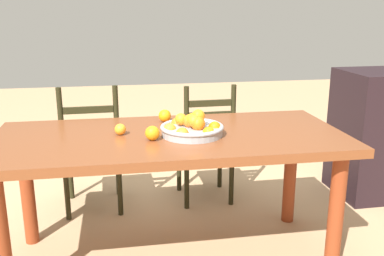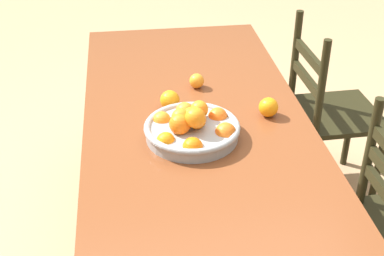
% 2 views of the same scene
% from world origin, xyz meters
% --- Properties ---
extents(ground_plane, '(12.00, 12.00, 0.00)m').
position_xyz_m(ground_plane, '(0.00, 0.00, 0.00)').
color(ground_plane, tan).
extents(dining_table, '(1.91, 0.85, 0.76)m').
position_xyz_m(dining_table, '(0.00, 0.00, 0.66)').
color(dining_table, brown).
rests_on(dining_table, ground).
extents(chair_near_window, '(0.43, 0.43, 0.93)m').
position_xyz_m(chair_near_window, '(-0.48, 0.73, 0.45)').
color(chair_near_window, black).
rests_on(chair_near_window, ground).
extents(chair_by_cabinet, '(0.40, 0.40, 0.91)m').
position_xyz_m(chair_by_cabinet, '(0.35, 0.75, 0.44)').
color(chair_by_cabinet, black).
rests_on(chair_by_cabinet, ground).
extents(fruit_bowl, '(0.35, 0.35, 0.14)m').
position_xyz_m(fruit_bowl, '(0.11, -0.03, 0.80)').
color(fruit_bowl, '#979A9D').
rests_on(fruit_bowl, dining_table).
extents(orange_loose_0, '(0.06, 0.06, 0.06)m').
position_xyz_m(orange_loose_0, '(-0.27, 0.04, 0.79)').
color(orange_loose_0, orange).
rests_on(orange_loose_0, dining_table).
extents(orange_loose_1, '(0.08, 0.08, 0.08)m').
position_xyz_m(orange_loose_1, '(-0.00, 0.28, 0.79)').
color(orange_loose_1, orange).
rests_on(orange_loose_1, dining_table).
extents(orange_loose_2, '(0.08, 0.08, 0.08)m').
position_xyz_m(orange_loose_2, '(-0.11, -0.09, 0.79)').
color(orange_loose_2, orange).
rests_on(orange_loose_2, dining_table).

